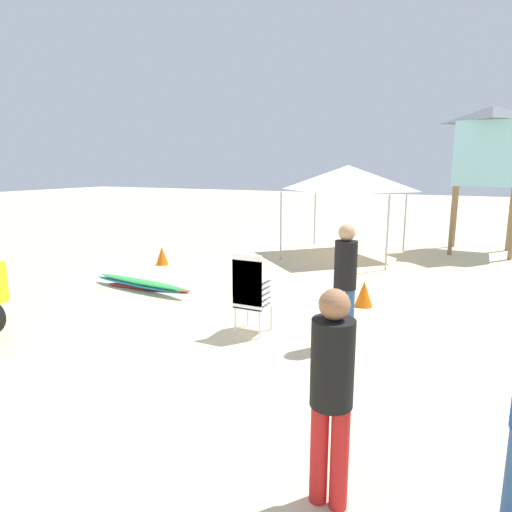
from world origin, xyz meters
TOP-DOWN VIEW (x-y plane):
  - ground at (0.00, 0.00)m, footprint 80.00×80.00m
  - stacked_plastic_chairs at (0.86, 1.86)m, footprint 0.48×0.48m
  - surfboard_pile at (-2.37, 3.13)m, footprint 2.68×0.73m
  - lifeguard_near_left at (2.28, 2.02)m, footprint 0.32×0.32m
  - lifeguard_near_right at (3.03, -1.10)m, footprint 0.32×0.32m
  - popup_canopy at (0.47, 8.76)m, footprint 2.93×2.93m
  - lifeguard_tower at (4.01, 10.96)m, footprint 1.98×1.98m
  - traffic_cone_near at (2.11, 4.07)m, footprint 0.34×0.34m
  - traffic_cone_far at (-3.55, 5.34)m, footprint 0.34×0.34m

SIDE VIEW (x-z plane):
  - ground at x=0.00m, z-range 0.00..0.00m
  - surfboard_pile at x=-2.37m, z-range 0.00..0.24m
  - traffic_cone_near at x=2.11m, z-range 0.00..0.48m
  - traffic_cone_far at x=-3.55m, z-range 0.00..0.48m
  - stacked_plastic_chairs at x=0.86m, z-range 0.10..1.39m
  - lifeguard_near_right at x=3.03m, z-range 0.13..1.86m
  - lifeguard_near_left at x=2.28m, z-range 0.14..1.93m
  - popup_canopy at x=0.47m, z-range 0.95..3.55m
  - lifeguard_tower at x=4.01m, z-range 1.01..5.28m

